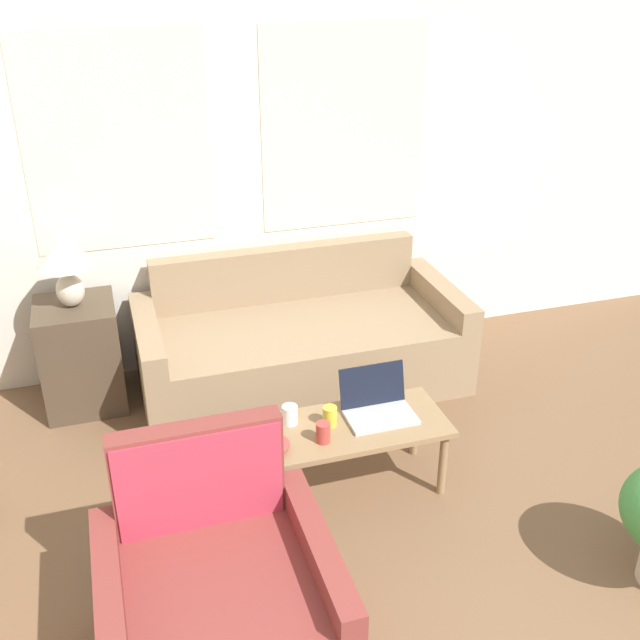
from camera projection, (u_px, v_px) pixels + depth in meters
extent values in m
cube|color=white|center=(250.00, 173.00, 4.79)|extent=(6.68, 0.05, 2.60)
cube|color=white|center=(118.00, 144.00, 4.44)|extent=(1.10, 0.01, 1.30)
cube|color=white|center=(344.00, 128.00, 4.82)|extent=(1.10, 0.01, 1.30)
cube|color=#937A5B|center=(302.00, 355.00, 4.86)|extent=(1.79, 0.92, 0.46)
cube|color=#937A5B|center=(286.00, 304.00, 5.12)|extent=(1.79, 0.12, 0.82)
cube|color=#937A5B|center=(151.00, 367.00, 4.57)|extent=(0.14, 0.92, 0.61)
cube|color=#937A5B|center=(438.00, 324.00, 5.08)|extent=(0.14, 0.92, 0.61)
cube|color=brown|center=(222.00, 624.00, 2.95)|extent=(0.70, 0.84, 0.45)
cube|color=brown|center=(202.00, 516.00, 3.16)|extent=(0.70, 0.10, 0.92)
cube|color=brown|center=(116.00, 638.00, 2.82)|extent=(0.10, 0.84, 0.57)
cube|color=brown|center=(319.00, 589.00, 3.03)|extent=(0.10, 0.84, 0.57)
cube|color=#B23347|center=(203.00, 503.00, 3.06)|extent=(0.67, 0.01, 0.66)
cube|color=#4C3D2D|center=(81.00, 355.00, 4.62)|extent=(0.47, 0.47, 0.69)
ellipsoid|color=beige|center=(70.00, 290.00, 4.42)|extent=(0.16, 0.16, 0.20)
cylinder|color=tan|center=(67.00, 270.00, 4.36)|extent=(0.02, 0.02, 0.06)
cone|color=white|center=(64.00, 250.00, 4.30)|extent=(0.32, 0.32, 0.20)
cube|color=#8E704C|center=(342.00, 429.00, 3.84)|extent=(1.10, 0.46, 0.03)
cylinder|color=#8E704C|center=(257.00, 501.00, 3.65)|extent=(0.04, 0.04, 0.38)
cylinder|color=#8E704C|center=(443.00, 464.00, 3.91)|extent=(0.04, 0.04, 0.38)
cylinder|color=#8E704C|center=(242.00, 458.00, 3.95)|extent=(0.04, 0.04, 0.38)
cylinder|color=#8E704C|center=(415.00, 426.00, 4.22)|extent=(0.04, 0.04, 0.38)
cube|color=#B7B7BC|center=(381.00, 417.00, 3.89)|extent=(0.36, 0.22, 0.02)
cube|color=black|center=(372.00, 385.00, 3.95)|extent=(0.36, 0.07, 0.22)
cylinder|color=gold|center=(330.00, 416.00, 3.82)|extent=(0.07, 0.07, 0.11)
cylinder|color=white|center=(290.00, 415.00, 3.83)|extent=(0.08, 0.08, 0.10)
cylinder|color=#B23D38|center=(323.00, 432.00, 3.69)|extent=(0.07, 0.07, 0.11)
ellipsoid|color=#B23D38|center=(272.00, 445.00, 3.64)|extent=(0.18, 0.18, 0.06)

